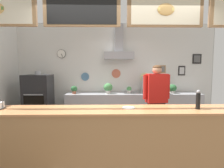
{
  "coord_description": "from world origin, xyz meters",
  "views": [
    {
      "loc": [
        -0.23,
        -2.84,
        1.62
      ],
      "look_at": [
        -0.15,
        0.78,
        1.28
      ],
      "focal_mm": 29.2,
      "sensor_mm": 36.0,
      "label": 1
    }
  ],
  "objects": [
    {
      "name": "back_prep_counter",
      "position": [
        0.47,
        2.13,
        0.44
      ],
      "size": [
        3.71,
        0.53,
        0.89
      ],
      "color": "#A3A5AD",
      "rests_on": "ground_plane"
    },
    {
      "name": "potted_rosemary",
      "position": [
        0.35,
        2.14,
        1.0
      ],
      "size": [
        0.14,
        0.14,
        0.19
      ],
      "color": "beige",
      "rests_on": "back_prep_counter"
    },
    {
      "name": "espresso_machine",
      "position": [
        0.97,
        2.11,
        1.12
      ],
      "size": [
        0.5,
        0.48,
        0.47
      ],
      "color": "silver",
      "rests_on": "back_prep_counter"
    },
    {
      "name": "back_wall_assembly",
      "position": [
        0.01,
        2.37,
        1.52
      ],
      "size": [
        5.72,
        2.78,
        2.86
      ],
      "color": "#9E9E99",
      "rests_on": "ground_plane"
    },
    {
      "name": "shop_worker",
      "position": [
        0.77,
        0.86,
        0.89
      ],
      "size": [
        0.57,
        0.27,
        1.66
      ],
      "rotation": [
        0.0,
        0.0,
        3.28
      ],
      "color": "#232328",
      "rests_on": "ground_plane"
    },
    {
      "name": "pizza_oven",
      "position": [
        -2.04,
        1.87,
        0.72
      ],
      "size": [
        0.65,
        0.65,
        1.52
      ],
      "color": "#232326",
      "rests_on": "ground_plane"
    },
    {
      "name": "condiment_plate",
      "position": [
        0.07,
        -0.26,
        1.03
      ],
      "size": [
        0.19,
        0.19,
        0.01
      ],
      "color": "white",
      "rests_on": "service_counter"
    },
    {
      "name": "pepper_grinder",
      "position": [
        1.04,
        -0.33,
        1.16
      ],
      "size": [
        0.06,
        0.06,
        0.27
      ],
      "color": "black",
      "rests_on": "service_counter"
    },
    {
      "name": "ground_plane",
      "position": [
        0.0,
        0.0,
        0.0
      ],
      "size": [
        6.86,
        6.86,
        0.0
      ],
      "primitive_type": "plane",
      "color": "#514C47"
    },
    {
      "name": "potted_thyme",
      "position": [
        1.56,
        2.14,
        1.03
      ],
      "size": [
        0.23,
        0.23,
        0.25
      ],
      "color": "beige",
      "rests_on": "back_prep_counter"
    },
    {
      "name": "potted_basil",
      "position": [
        -1.15,
        2.1,
        1.02
      ],
      "size": [
        0.17,
        0.17,
        0.22
      ],
      "color": "#9E563D",
      "rests_on": "back_prep_counter"
    },
    {
      "name": "potted_sage",
      "position": [
        -0.23,
        2.11,
        1.06
      ],
      "size": [
        0.25,
        0.25,
        0.29
      ],
      "color": "beige",
      "rests_on": "back_prep_counter"
    },
    {
      "name": "service_counter",
      "position": [
        0.0,
        -0.29,
        0.51
      ],
      "size": [
        4.95,
        0.6,
        1.03
      ],
      "color": "#B77F4C",
      "rests_on": "ground_plane"
    }
  ]
}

